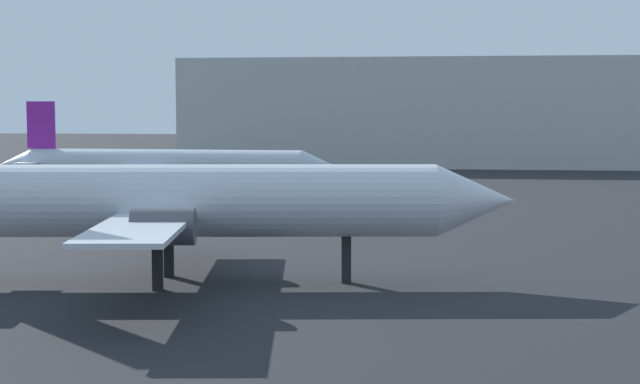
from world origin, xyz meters
The scene contains 3 objects.
airplane_on_taxiway centered at (-11.44, 31.45, 3.97)m, with size 31.48×24.00×11.57m.
airplane_far_left centered at (-24.29, 71.58, 3.12)m, with size 32.23×24.17×9.01m.
terminal_building centered at (6.23, 132.37, 7.75)m, with size 86.26×21.44×15.49m, color #B7B7B2.
Camera 1 is at (0.88, -13.56, 8.35)m, focal length 54.75 mm.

